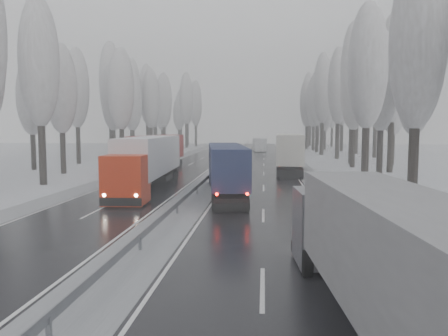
% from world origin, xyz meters
% --- Properties ---
extents(ground, '(260.00, 260.00, 0.00)m').
position_xyz_m(ground, '(0.00, 0.00, 0.00)').
color(ground, silver).
rests_on(ground, ground).
extents(carriageway_right, '(7.50, 200.00, 0.03)m').
position_xyz_m(carriageway_right, '(5.25, 30.00, 0.01)').
color(carriageway_right, black).
rests_on(carriageway_right, ground).
extents(carriageway_left, '(7.50, 200.00, 0.03)m').
position_xyz_m(carriageway_left, '(-5.25, 30.00, 0.01)').
color(carriageway_left, black).
rests_on(carriageway_left, ground).
extents(median_slush, '(3.00, 200.00, 0.04)m').
position_xyz_m(median_slush, '(0.00, 30.00, 0.02)').
color(median_slush, '#999CA0').
rests_on(median_slush, ground).
extents(shoulder_right, '(2.40, 200.00, 0.04)m').
position_xyz_m(shoulder_right, '(10.20, 30.00, 0.02)').
color(shoulder_right, '#999CA0').
rests_on(shoulder_right, ground).
extents(shoulder_left, '(2.40, 200.00, 0.04)m').
position_xyz_m(shoulder_left, '(-10.20, 30.00, 0.02)').
color(shoulder_left, '#999CA0').
rests_on(shoulder_left, ground).
extents(median_guardrail, '(0.12, 200.00, 0.76)m').
position_xyz_m(median_guardrail, '(0.00, 29.99, 0.60)').
color(median_guardrail, slate).
rests_on(median_guardrail, ground).
extents(tree_16, '(3.60, 3.60, 16.53)m').
position_xyz_m(tree_16, '(15.04, 15.67, 10.67)').
color(tree_16, black).
rests_on(tree_16, ground).
extents(tree_18, '(3.60, 3.60, 16.58)m').
position_xyz_m(tree_18, '(14.51, 27.03, 10.70)').
color(tree_18, black).
rests_on(tree_18, ground).
extents(tree_19, '(3.60, 3.60, 14.57)m').
position_xyz_m(tree_19, '(20.02, 31.03, 9.42)').
color(tree_19, black).
rests_on(tree_19, ground).
extents(tree_20, '(3.60, 3.60, 15.71)m').
position_xyz_m(tree_20, '(17.90, 35.17, 10.14)').
color(tree_20, black).
rests_on(tree_20, ground).
extents(tree_21, '(3.60, 3.60, 18.62)m').
position_xyz_m(tree_21, '(20.12, 39.17, 12.00)').
color(tree_21, black).
rests_on(tree_21, ground).
extents(tree_22, '(3.60, 3.60, 15.86)m').
position_xyz_m(tree_22, '(17.02, 45.60, 10.24)').
color(tree_22, black).
rests_on(tree_22, ground).
extents(tree_23, '(3.60, 3.60, 13.55)m').
position_xyz_m(tree_23, '(23.31, 49.60, 8.77)').
color(tree_23, black).
rests_on(tree_23, ground).
extents(tree_24, '(3.60, 3.60, 20.49)m').
position_xyz_m(tree_24, '(17.90, 51.02, 13.19)').
color(tree_24, black).
rests_on(tree_24, ground).
extents(tree_25, '(3.60, 3.60, 19.44)m').
position_xyz_m(tree_25, '(24.81, 55.02, 12.52)').
color(tree_25, black).
rests_on(tree_25, ground).
extents(tree_26, '(3.60, 3.60, 18.78)m').
position_xyz_m(tree_26, '(17.56, 61.27, 12.10)').
color(tree_26, black).
rests_on(tree_26, ground).
extents(tree_27, '(3.60, 3.60, 17.62)m').
position_xyz_m(tree_27, '(24.72, 65.27, 11.36)').
color(tree_27, black).
rests_on(tree_27, ground).
extents(tree_28, '(3.60, 3.60, 19.62)m').
position_xyz_m(tree_28, '(16.34, 71.95, 12.64)').
color(tree_28, black).
rests_on(tree_28, ground).
extents(tree_29, '(3.60, 3.60, 18.11)m').
position_xyz_m(tree_29, '(23.71, 75.95, 11.67)').
color(tree_29, black).
rests_on(tree_29, ground).
extents(tree_30, '(3.60, 3.60, 17.86)m').
position_xyz_m(tree_30, '(16.56, 81.70, 11.52)').
color(tree_30, black).
rests_on(tree_30, ground).
extents(tree_31, '(3.60, 3.60, 18.58)m').
position_xyz_m(tree_31, '(22.48, 85.70, 11.97)').
color(tree_31, black).
rests_on(tree_31, ground).
extents(tree_32, '(3.60, 3.60, 17.33)m').
position_xyz_m(tree_32, '(16.63, 89.21, 11.18)').
color(tree_32, black).
rests_on(tree_32, ground).
extents(tree_33, '(3.60, 3.60, 14.33)m').
position_xyz_m(tree_33, '(19.77, 93.21, 9.26)').
color(tree_33, black).
rests_on(tree_33, ground).
extents(tree_34, '(3.60, 3.60, 17.63)m').
position_xyz_m(tree_34, '(15.73, 96.32, 11.37)').
color(tree_34, black).
rests_on(tree_34, ground).
extents(tree_35, '(3.60, 3.60, 18.25)m').
position_xyz_m(tree_35, '(24.94, 100.32, 11.77)').
color(tree_35, black).
rests_on(tree_35, ground).
extents(tree_36, '(3.60, 3.60, 20.23)m').
position_xyz_m(tree_36, '(17.04, 106.16, 13.02)').
color(tree_36, black).
rests_on(tree_36, ground).
extents(tree_37, '(3.60, 3.60, 16.37)m').
position_xyz_m(tree_37, '(24.02, 110.16, 10.56)').
color(tree_37, black).
rests_on(tree_37, ground).
extents(tree_38, '(3.60, 3.60, 17.97)m').
position_xyz_m(tree_38, '(18.73, 116.73, 11.59)').
color(tree_38, black).
rests_on(tree_38, ground).
extents(tree_39, '(3.60, 3.60, 16.19)m').
position_xyz_m(tree_39, '(21.55, 120.73, 10.45)').
color(tree_39, black).
rests_on(tree_39, ground).
extents(tree_58, '(3.60, 3.60, 17.21)m').
position_xyz_m(tree_58, '(-15.13, 24.57, 11.10)').
color(tree_58, black).
rests_on(tree_58, ground).
extents(tree_60, '(3.60, 3.60, 14.84)m').
position_xyz_m(tree_60, '(-17.75, 34.20, 9.59)').
color(tree_60, black).
rests_on(tree_60, ground).
extents(tree_61, '(3.60, 3.60, 13.95)m').
position_xyz_m(tree_61, '(-23.52, 38.20, 9.02)').
color(tree_61, black).
rests_on(tree_61, ground).
extents(tree_62, '(3.60, 3.60, 16.04)m').
position_xyz_m(tree_62, '(-13.94, 43.73, 10.36)').
color(tree_62, black).
rests_on(tree_62, ground).
extents(tree_63, '(3.60, 3.60, 16.88)m').
position_xyz_m(tree_63, '(-21.85, 47.73, 10.89)').
color(tree_63, black).
rests_on(tree_63, ground).
extents(tree_64, '(3.60, 3.60, 15.42)m').
position_xyz_m(tree_64, '(-18.26, 52.71, 9.96)').
color(tree_64, black).
rests_on(tree_64, ground).
extents(tree_65, '(3.60, 3.60, 19.48)m').
position_xyz_m(tree_65, '(-20.05, 56.71, 12.55)').
color(tree_65, black).
rests_on(tree_65, ground).
extents(tree_66, '(3.60, 3.60, 15.23)m').
position_xyz_m(tree_66, '(-18.16, 62.35, 9.84)').
color(tree_66, black).
rests_on(tree_66, ground).
extents(tree_67, '(3.60, 3.60, 17.09)m').
position_xyz_m(tree_67, '(-19.54, 66.35, 11.03)').
color(tree_67, black).
rests_on(tree_67, ground).
extents(tree_68, '(3.60, 3.60, 16.65)m').
position_xyz_m(tree_68, '(-16.58, 69.11, 10.75)').
color(tree_68, black).
rests_on(tree_68, ground).
extents(tree_69, '(3.60, 3.60, 19.35)m').
position_xyz_m(tree_69, '(-21.42, 73.11, 12.46)').
color(tree_69, black).
rests_on(tree_69, ground).
extents(tree_70, '(3.60, 3.60, 17.09)m').
position_xyz_m(tree_70, '(-16.33, 79.19, 11.03)').
color(tree_70, black).
rests_on(tree_70, ground).
extents(tree_71, '(3.60, 3.60, 19.61)m').
position_xyz_m(tree_71, '(-21.09, 83.19, 12.63)').
color(tree_71, black).
rests_on(tree_71, ground).
extents(tree_72, '(3.60, 3.60, 15.11)m').
position_xyz_m(tree_72, '(-18.93, 88.54, 9.76)').
color(tree_72, black).
rests_on(tree_72, ground).
extents(tree_73, '(3.60, 3.60, 17.22)m').
position_xyz_m(tree_73, '(-21.82, 92.54, 11.11)').
color(tree_73, black).
rests_on(tree_73, ground).
extents(tree_74, '(3.60, 3.60, 19.68)m').
position_xyz_m(tree_74, '(-15.07, 99.33, 12.67)').
color(tree_74, black).
rests_on(tree_74, ground).
extents(tree_75, '(3.60, 3.60, 18.60)m').
position_xyz_m(tree_75, '(-24.20, 103.33, 11.99)').
color(tree_75, black).
rests_on(tree_75, ground).
extents(tree_76, '(3.60, 3.60, 18.55)m').
position_xyz_m(tree_76, '(-14.05, 108.72, 11.95)').
color(tree_76, black).
rests_on(tree_76, ground).
extents(tree_77, '(3.60, 3.60, 14.32)m').
position_xyz_m(tree_77, '(-19.66, 112.72, 9.26)').
color(tree_77, black).
rests_on(tree_77, ground).
extents(tree_78, '(3.60, 3.60, 19.55)m').
position_xyz_m(tree_78, '(-17.56, 115.31, 12.59)').
color(tree_78, black).
rests_on(tree_78, ground).
extents(tree_79, '(3.60, 3.60, 17.07)m').
position_xyz_m(tree_79, '(-20.33, 119.31, 11.01)').
color(tree_79, black).
rests_on(tree_79, ground).
extents(truck_grey_tarp, '(3.49, 14.95, 3.80)m').
position_xyz_m(truck_grey_tarp, '(8.21, -4.04, 2.22)').
color(truck_grey_tarp, '#57575D').
rests_on(truck_grey_tarp, ground).
extents(truck_blue_box, '(4.48, 15.51, 3.95)m').
position_xyz_m(truck_blue_box, '(2.31, 19.55, 2.30)').
color(truck_blue_box, '#1B1B43').
rests_on(truck_blue_box, ground).
extents(truck_cream_box, '(3.51, 17.70, 4.52)m').
position_xyz_m(truck_cream_box, '(8.20, 37.68, 2.64)').
color(truck_cream_box, '#9F988D').
rests_on(truck_cream_box, ground).
extents(box_truck_distant, '(3.20, 8.27, 3.01)m').
position_xyz_m(box_truck_distant, '(4.20, 82.38, 1.54)').
color(box_truck_distant, silver).
rests_on(box_truck_distant, ground).
extents(truck_red_white, '(3.52, 17.63, 4.50)m').
position_xyz_m(truck_red_white, '(-4.29, 21.21, 2.62)').
color(truck_red_white, '#B6230A').
rests_on(truck_red_white, ground).
extents(truck_red_red, '(4.02, 17.02, 4.33)m').
position_xyz_m(truck_red_red, '(-7.63, 36.74, 2.53)').
color(truck_red_red, red).
rests_on(truck_red_red, ground).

